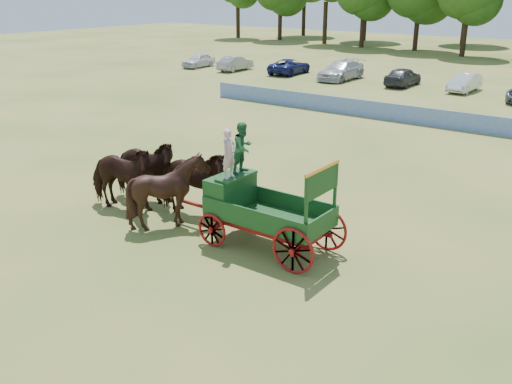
% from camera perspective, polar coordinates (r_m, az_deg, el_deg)
% --- Properties ---
extents(ground, '(160.00, 160.00, 0.00)m').
position_cam_1_polar(ground, '(20.67, -5.71, -2.06)').
color(ground, '#A18749').
rests_on(ground, ground).
extents(horse_lead_left, '(3.19, 2.00, 2.50)m').
position_cam_1_polar(horse_lead_left, '(20.93, -13.37, 1.41)').
color(horse_lead_left, black).
rests_on(horse_lead_left, ground).
extents(horse_lead_right, '(3.19, 1.98, 2.50)m').
position_cam_1_polar(horse_lead_right, '(21.61, -11.17, 2.17)').
color(horse_lead_right, black).
rests_on(horse_lead_right, ground).
extents(horse_wheel_left, '(2.70, 2.52, 2.50)m').
position_cam_1_polar(horse_wheel_left, '(19.23, -8.69, 0.09)').
color(horse_wheel_left, black).
rests_on(horse_wheel_left, ground).
extents(horse_wheel_right, '(3.20, 2.04, 2.50)m').
position_cam_1_polar(horse_wheel_right, '(19.98, -6.48, 0.95)').
color(horse_wheel_right, black).
rests_on(horse_wheel_right, ground).
extents(farm_dray, '(5.99, 2.00, 3.76)m').
position_cam_1_polar(farm_dray, '(17.67, -0.60, -0.09)').
color(farm_dray, '#9C0F11').
rests_on(farm_dray, ground).
extents(sponsor_banner, '(26.00, 0.08, 1.05)m').
position_cam_1_polar(sponsor_banner, '(35.76, 12.78, 7.88)').
color(sponsor_banner, '#1C3B9A').
rests_on(sponsor_banner, ground).
extents(parked_cars, '(52.84, 6.68, 1.61)m').
position_cam_1_polar(parked_cars, '(46.23, 20.63, 10.02)').
color(parked_cars, silver).
rests_on(parked_cars, ground).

